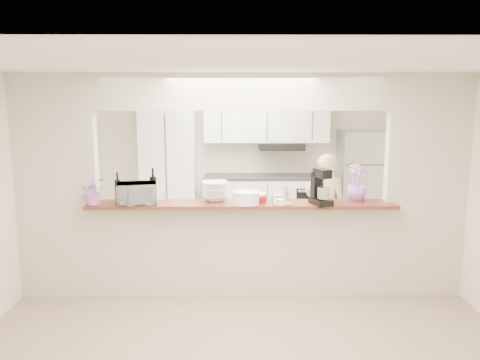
{
  "coord_description": "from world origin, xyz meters",
  "views": [
    {
      "loc": [
        -0.07,
        -5.11,
        2.22
      ],
      "look_at": [
        -0.02,
        0.3,
        1.28
      ],
      "focal_mm": 35.0,
      "sensor_mm": 36.0,
      "label": 1
    }
  ],
  "objects_px": {
    "refrigerator": "(361,181)",
    "toaster_oven": "(137,193)",
    "stand_mixer": "(321,188)",
    "person": "(325,210)"
  },
  "relations": [
    {
      "from": "refrigerator",
      "to": "toaster_oven",
      "type": "xyz_separation_m",
      "value": [
        -3.2,
        -2.75,
        0.36
      ]
    },
    {
      "from": "refrigerator",
      "to": "stand_mixer",
      "type": "distance_m",
      "value": 3.06
    },
    {
      "from": "person",
      "to": "refrigerator",
      "type": "bearing_deg",
      "value": -104.98
    },
    {
      "from": "stand_mixer",
      "to": "person",
      "type": "xyz_separation_m",
      "value": [
        0.27,
        1.11,
        -0.51
      ]
    },
    {
      "from": "refrigerator",
      "to": "person",
      "type": "relative_size",
      "value": 1.13
    },
    {
      "from": "toaster_oven",
      "to": "person",
      "type": "bearing_deg",
      "value": 13.8
    },
    {
      "from": "toaster_oven",
      "to": "stand_mixer",
      "type": "height_order",
      "value": "stand_mixer"
    },
    {
      "from": "toaster_oven",
      "to": "person",
      "type": "distance_m",
      "value": 2.56
    },
    {
      "from": "stand_mixer",
      "to": "person",
      "type": "distance_m",
      "value": 1.25
    },
    {
      "from": "person",
      "to": "toaster_oven",
      "type": "bearing_deg",
      "value": 39.01
    }
  ]
}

